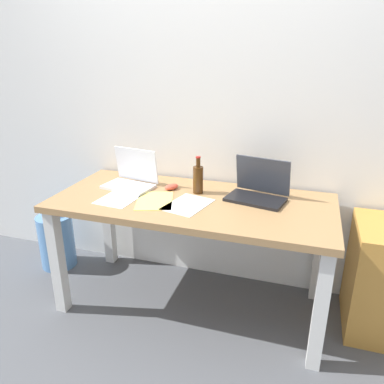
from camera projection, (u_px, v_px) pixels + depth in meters
name	position (u px, v px, depth m)	size (l,w,h in m)	color
ground_plane	(192.00, 302.00, 2.50)	(8.00, 8.00, 0.00)	#515459
back_wall	(212.00, 97.00, 2.42)	(5.20, 0.08, 2.60)	white
desk	(192.00, 215.00, 2.27)	(1.68, 0.75, 0.74)	#A37A4C
laptop_left	(131.00, 178.00, 2.44)	(0.35, 0.27, 0.24)	silver
laptop_right	(258.00, 190.00, 2.23)	(0.38, 0.29, 0.24)	black
beer_bottle	(198.00, 179.00, 2.31)	(0.06, 0.06, 0.24)	#47280F
computer_mouse	(172.00, 187.00, 2.40)	(0.06, 0.10, 0.03)	#D84C38
paper_sheet_front_left	(121.00, 198.00, 2.27)	(0.21, 0.30, 0.00)	white
paper_sheet_center	(187.00, 205.00, 2.16)	(0.21, 0.30, 0.00)	white
paper_yellow_folder	(155.00, 201.00, 2.22)	(0.21, 0.30, 0.00)	#F4E06B
water_cooler_jug	(57.00, 240.00, 2.87)	(0.26, 0.26, 0.47)	#598CC6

